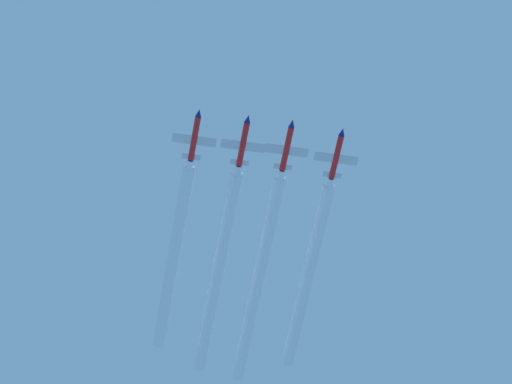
% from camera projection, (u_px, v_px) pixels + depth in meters
% --- Properties ---
extents(jet_far_left, '(7.37, 10.73, 2.58)m').
position_uv_depth(jet_far_left, '(337.00, 155.00, 287.01)').
color(jet_far_left, red).
extents(jet_inner_left, '(7.37, 10.73, 2.58)m').
position_uv_depth(jet_inner_left, '(287.00, 147.00, 285.69)').
color(jet_inner_left, red).
extents(jet_center, '(7.37, 10.73, 2.58)m').
position_uv_depth(jet_center, '(243.00, 142.00, 285.17)').
color(jet_center, red).
extents(jet_inner_right, '(7.37, 10.73, 2.58)m').
position_uv_depth(jet_inner_right, '(195.00, 136.00, 284.38)').
color(jet_inner_right, red).
extents(smoke_trail_far_left, '(2.19, 42.93, 2.19)m').
position_uv_depth(smoke_trail_far_left, '(308.00, 274.00, 303.00)').
color(smoke_trail_far_left, white).
extents(smoke_trail_inner_left, '(2.19, 48.33, 2.19)m').
position_uv_depth(smoke_trail_inner_left, '(259.00, 278.00, 303.31)').
color(smoke_trail_inner_left, white).
extents(smoke_trail_center, '(2.19, 47.00, 2.19)m').
position_uv_depth(smoke_trail_center, '(218.00, 271.00, 302.39)').
color(smoke_trail_center, white).
extents(smoke_trail_inner_right, '(2.19, 42.22, 2.19)m').
position_uv_depth(smoke_trail_inner_right, '(174.00, 256.00, 300.15)').
color(smoke_trail_inner_right, white).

